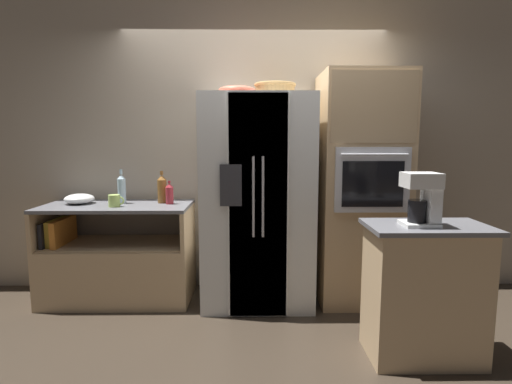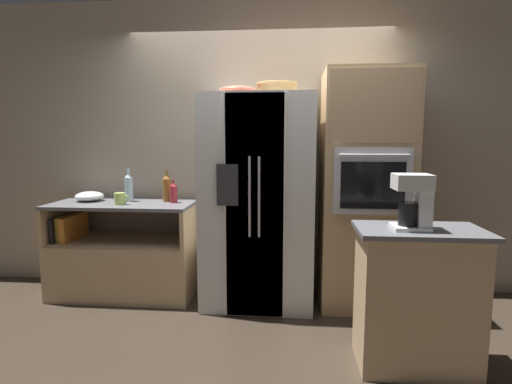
{
  "view_description": "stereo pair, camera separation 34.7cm",
  "coord_description": "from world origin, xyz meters",
  "px_view_note": "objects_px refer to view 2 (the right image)",
  "views": [
    {
      "loc": [
        -0.02,
        -3.46,
        1.47
      ],
      "look_at": [
        0.01,
        -0.01,
        1.02
      ],
      "focal_mm": 28.0,
      "sensor_mm": 36.0,
      "label": 1
    },
    {
      "loc": [
        0.32,
        -3.44,
        1.47
      ],
      "look_at": [
        0.01,
        -0.01,
        1.02
      ],
      "focal_mm": 28.0,
      "sensor_mm": 36.0,
      "label": 2
    }
  ],
  "objects_px": {
    "wall_oven": "(364,190)",
    "mug": "(120,199)",
    "bottle_short": "(167,188)",
    "mixing_bowl": "(89,196)",
    "bottle_wide": "(174,192)",
    "refrigerator": "(258,201)",
    "bottle_tall": "(129,187)",
    "coffee_maker": "(415,199)",
    "wicker_basket": "(277,89)",
    "fruit_bowl": "(237,90)"
  },
  "relations": [
    {
      "from": "fruit_bowl",
      "to": "bottle_wide",
      "type": "relative_size",
      "value": 1.48
    },
    {
      "from": "refrigerator",
      "to": "bottle_short",
      "type": "relative_size",
      "value": 6.21
    },
    {
      "from": "bottle_short",
      "to": "mixing_bowl",
      "type": "xyz_separation_m",
      "value": [
        -0.75,
        -0.04,
        -0.09
      ]
    },
    {
      "from": "wall_oven",
      "to": "mug",
      "type": "distance_m",
      "value": 2.19
    },
    {
      "from": "mug",
      "to": "coffee_maker",
      "type": "xyz_separation_m",
      "value": [
        2.31,
        -0.95,
        0.17
      ]
    },
    {
      "from": "wall_oven",
      "to": "mixing_bowl",
      "type": "height_order",
      "value": "wall_oven"
    },
    {
      "from": "bottle_short",
      "to": "bottle_wide",
      "type": "relative_size",
      "value": 1.4
    },
    {
      "from": "bottle_tall",
      "to": "coffee_maker",
      "type": "height_order",
      "value": "coffee_maker"
    },
    {
      "from": "fruit_bowl",
      "to": "refrigerator",
      "type": "bearing_deg",
      "value": 21.39
    },
    {
      "from": "refrigerator",
      "to": "mixing_bowl",
      "type": "relative_size",
      "value": 7.05
    },
    {
      "from": "coffee_maker",
      "to": "refrigerator",
      "type": "bearing_deg",
      "value": 136.19
    },
    {
      "from": "wall_oven",
      "to": "bottle_wide",
      "type": "height_order",
      "value": "wall_oven"
    },
    {
      "from": "refrigerator",
      "to": "wall_oven",
      "type": "distance_m",
      "value": 0.94
    },
    {
      "from": "bottle_wide",
      "to": "mixing_bowl",
      "type": "height_order",
      "value": "bottle_wide"
    },
    {
      "from": "fruit_bowl",
      "to": "bottle_tall",
      "type": "height_order",
      "value": "fruit_bowl"
    },
    {
      "from": "wicker_basket",
      "to": "bottle_short",
      "type": "bearing_deg",
      "value": 176.74
    },
    {
      "from": "wicker_basket",
      "to": "wall_oven",
      "type": "bearing_deg",
      "value": -3.89
    },
    {
      "from": "bottle_wide",
      "to": "mixing_bowl",
      "type": "xyz_separation_m",
      "value": [
        -0.83,
        0.02,
        -0.05
      ]
    },
    {
      "from": "bottle_short",
      "to": "coffee_maker",
      "type": "distance_m",
      "value": 2.26
    },
    {
      "from": "mug",
      "to": "fruit_bowl",
      "type": "bearing_deg",
      "value": -0.33
    },
    {
      "from": "wicker_basket",
      "to": "coffee_maker",
      "type": "relative_size",
      "value": 1.08
    },
    {
      "from": "bottle_tall",
      "to": "mixing_bowl",
      "type": "relative_size",
      "value": 1.19
    },
    {
      "from": "refrigerator",
      "to": "bottle_wide",
      "type": "height_order",
      "value": "refrigerator"
    },
    {
      "from": "fruit_bowl",
      "to": "mug",
      "type": "bearing_deg",
      "value": 179.67
    },
    {
      "from": "fruit_bowl",
      "to": "bottle_short",
      "type": "bearing_deg",
      "value": 162.95
    },
    {
      "from": "bottle_tall",
      "to": "mixing_bowl",
      "type": "xyz_separation_m",
      "value": [
        -0.38,
        -0.03,
        -0.09
      ]
    },
    {
      "from": "wicker_basket",
      "to": "mixing_bowl",
      "type": "bearing_deg",
      "value": 179.54
    },
    {
      "from": "fruit_bowl",
      "to": "bottle_wide",
      "type": "distance_m",
      "value": 1.11
    },
    {
      "from": "bottle_short",
      "to": "coffee_maker",
      "type": "xyz_separation_m",
      "value": [
        1.94,
        -1.16,
        0.09
      ]
    },
    {
      "from": "bottle_tall",
      "to": "mixing_bowl",
      "type": "height_order",
      "value": "bottle_tall"
    },
    {
      "from": "wall_oven",
      "to": "coffee_maker",
      "type": "relative_size",
      "value": 5.96
    },
    {
      "from": "wicker_basket",
      "to": "bottle_tall",
      "type": "bearing_deg",
      "value": 178.31
    },
    {
      "from": "bottle_tall",
      "to": "mixing_bowl",
      "type": "distance_m",
      "value": 0.39
    },
    {
      "from": "fruit_bowl",
      "to": "mug",
      "type": "relative_size",
      "value": 2.28
    },
    {
      "from": "bottle_short",
      "to": "fruit_bowl",
      "type": "bearing_deg",
      "value": -17.05
    },
    {
      "from": "wall_oven",
      "to": "coffee_maker",
      "type": "xyz_separation_m",
      "value": [
        0.12,
        -1.05,
        0.08
      ]
    },
    {
      "from": "bottle_short",
      "to": "mug",
      "type": "xyz_separation_m",
      "value": [
        -0.37,
        -0.21,
        -0.08
      ]
    },
    {
      "from": "refrigerator",
      "to": "wall_oven",
      "type": "xyz_separation_m",
      "value": [
        0.93,
        0.04,
        0.1
      ]
    },
    {
      "from": "wicker_basket",
      "to": "fruit_bowl",
      "type": "xyz_separation_m",
      "value": [
        -0.33,
        -0.16,
        -0.03
      ]
    },
    {
      "from": "bottle_short",
      "to": "wall_oven",
      "type": "bearing_deg",
      "value": -3.53
    },
    {
      "from": "refrigerator",
      "to": "bottle_wide",
      "type": "xyz_separation_m",
      "value": [
        -0.8,
        0.09,
        0.06
      ]
    },
    {
      "from": "mug",
      "to": "bottle_wide",
      "type": "bearing_deg",
      "value": 18.17
    },
    {
      "from": "fruit_bowl",
      "to": "bottle_short",
      "type": "relative_size",
      "value": 1.06
    },
    {
      "from": "wicker_basket",
      "to": "bottle_wide",
      "type": "relative_size",
      "value": 1.74
    },
    {
      "from": "wall_oven",
      "to": "fruit_bowl",
      "type": "bearing_deg",
      "value": -174.53
    },
    {
      "from": "refrigerator",
      "to": "fruit_bowl",
      "type": "bearing_deg",
      "value": -158.61
    },
    {
      "from": "refrigerator",
      "to": "bottle_short",
      "type": "height_order",
      "value": "refrigerator"
    },
    {
      "from": "wicker_basket",
      "to": "mixing_bowl",
      "type": "xyz_separation_m",
      "value": [
        -1.79,
        0.01,
        -0.98
      ]
    },
    {
      "from": "wall_oven",
      "to": "bottle_wide",
      "type": "xyz_separation_m",
      "value": [
        -1.73,
        0.05,
        -0.04
      ]
    },
    {
      "from": "wicker_basket",
      "to": "bottle_short",
      "type": "xyz_separation_m",
      "value": [
        -1.04,
        0.06,
        -0.89
      ]
    }
  ]
}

